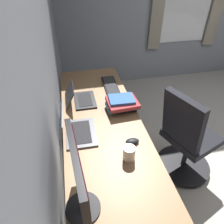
# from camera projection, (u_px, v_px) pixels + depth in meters

# --- Properties ---
(wall_back) EXTENTS (4.98, 0.10, 2.60)m
(wall_back) POSITION_uv_depth(u_px,v_px,m) (36.00, 81.00, 1.17)
(wall_back) COLOR #8C939E
(wall_back) RESTS_ON ground
(window_panel) EXTENTS (0.02, 0.78, 1.13)m
(window_panel) POSITION_uv_depth(u_px,v_px,m) (188.00, 5.00, 3.27)
(window_panel) COLOR white
(curtain_near) EXTENTS (0.05, 0.20, 1.29)m
(curtain_near) POSITION_uv_depth(u_px,v_px,m) (218.00, 4.00, 3.33)
(curtain_near) COLOR #9E937F
(curtain_far) EXTENTS (0.05, 0.20, 1.29)m
(curtain_far) POSITION_uv_depth(u_px,v_px,m) (158.00, 7.00, 3.16)
(curtain_far) COLOR #9E937F
(desk) EXTENTS (2.35, 0.66, 0.73)m
(desk) POSITION_uv_depth(u_px,v_px,m) (106.00, 141.00, 1.68)
(desk) COLOR #936D47
(desk) RESTS_ON ground
(drawer_pedestal) EXTENTS (0.40, 0.51, 0.69)m
(drawer_pedestal) POSITION_uv_depth(u_px,v_px,m) (101.00, 154.00, 1.98)
(drawer_pedestal) COLOR #936D47
(drawer_pedestal) RESTS_ON ground
(monitor_primary) EXTENTS (0.47, 0.20, 0.47)m
(monitor_primary) POSITION_uv_depth(u_px,v_px,m) (79.00, 180.00, 1.01)
(monitor_primary) COLOR black
(monitor_primary) RESTS_ON desk
(laptop_leftmost) EXTENTS (0.30, 0.29, 0.18)m
(laptop_leftmost) POSITION_uv_depth(u_px,v_px,m) (79.00, 98.00, 1.99)
(laptop_leftmost) COLOR black
(laptop_leftmost) RESTS_ON desk
(laptop_left) EXTENTS (0.34, 0.30, 0.23)m
(laptop_left) POSITION_uv_depth(u_px,v_px,m) (73.00, 129.00, 1.62)
(laptop_left) COLOR #595B60
(laptop_left) RESTS_ON desk
(keyboard_main) EXTENTS (0.42, 0.15, 0.02)m
(keyboard_main) POSITION_uv_depth(u_px,v_px,m) (111.00, 86.00, 2.23)
(keyboard_main) COLOR black
(keyboard_main) RESTS_ON desk
(mouse_main) EXTENTS (0.06, 0.10, 0.03)m
(mouse_main) POSITION_uv_depth(u_px,v_px,m) (132.00, 141.00, 1.56)
(mouse_main) COLOR black
(mouse_main) RESTS_ON desk
(book_stack_near) EXTENTS (0.25, 0.30, 0.12)m
(book_stack_near) POSITION_uv_depth(u_px,v_px,m) (122.00, 103.00, 1.88)
(book_stack_near) COLOR black
(book_stack_near) RESTS_ON desk
(coffee_mug) EXTENTS (0.12, 0.08, 0.11)m
(coffee_mug) POSITION_uv_depth(u_px,v_px,m) (129.00, 153.00, 1.43)
(coffee_mug) COLOR silver
(coffee_mug) RESTS_ON desk
(office_chair) EXTENTS (0.56, 0.61, 0.97)m
(office_chair) POSITION_uv_depth(u_px,v_px,m) (186.00, 140.00, 1.98)
(office_chair) COLOR black
(office_chair) RESTS_ON ground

